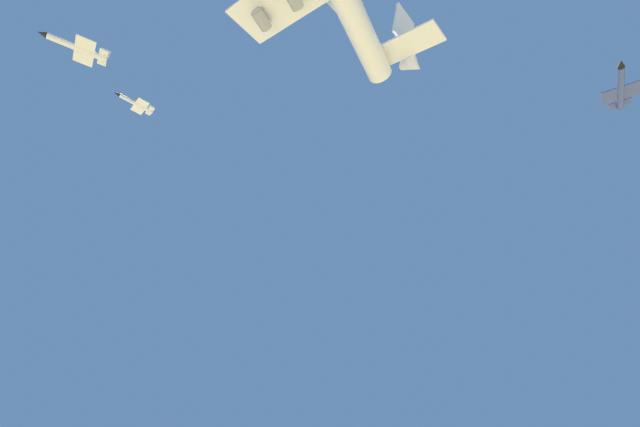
{
  "coord_description": "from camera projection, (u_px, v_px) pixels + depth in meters",
  "views": [
    {
      "loc": [
        -6.98,
        86.09,
        3.65
      ],
      "look_at": [
        -1.8,
        16.57,
        51.56
      ],
      "focal_mm": 24.77,
      "sensor_mm": 36.0,
      "label": 1
    }
  ],
  "objects": [
    {
      "name": "chase_jet_trailing",
      "position": [
        620.0,
        88.0,
        100.59
      ],
      "size": [
        9.33,
        14.97,
        4.0
      ],
      "rotation": [
        0.0,
        0.0,
        1.15
      ],
      "color": "#38478C"
    },
    {
      "name": "chase_jet_left_wing",
      "position": [
        77.0,
        48.0,
        104.72
      ],
      "size": [
        14.15,
        11.09,
        4.0
      ],
      "rotation": [
        0.0,
        0.0,
        0.6
      ],
      "color": "silver"
    },
    {
      "name": "chase_jet_right_wing",
      "position": [
        136.0,
        104.0,
        170.25
      ],
      "size": [
        12.64,
        13.02,
        4.0
      ],
      "rotation": [
        0.0,
        0.0,
        0.81
      ],
      "color": "silver"
    }
  ]
}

